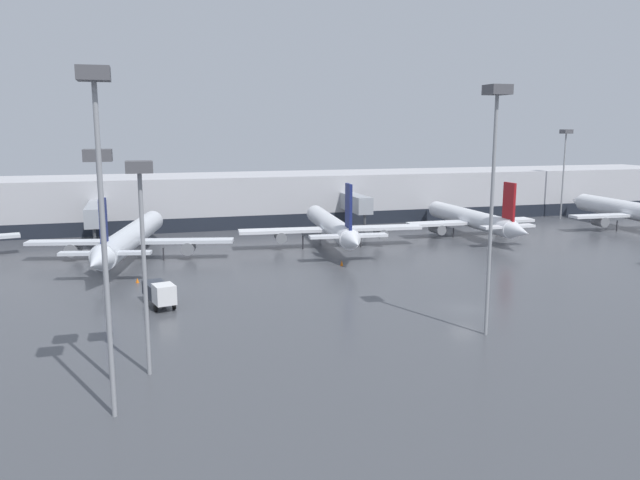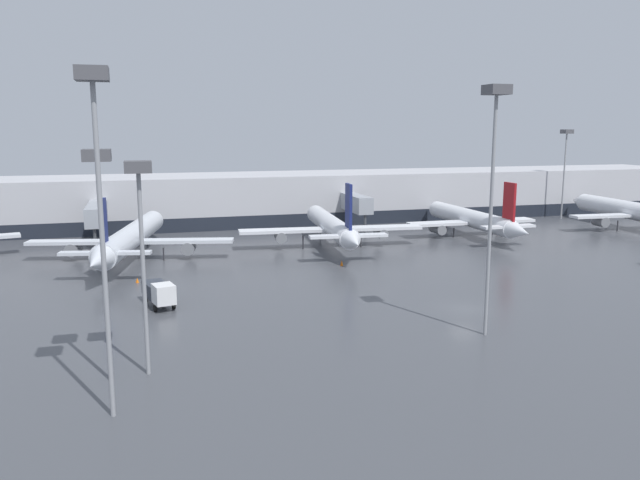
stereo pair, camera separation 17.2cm
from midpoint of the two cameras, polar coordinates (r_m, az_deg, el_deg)
The scene contains 14 objects.
ground_plane at distance 62.85m, azimuth 13.09°, elevation -6.17°, with size 320.00×320.00×0.00m, color #424449.
terminal_building at distance 118.89m, azimuth -1.48°, elevation 3.95°, with size 160.00×29.32×9.00m.
parked_jet_0 at distance 86.97m, azimuth -16.85°, elevation 0.23°, with size 27.01×36.38×9.65m.
parked_jet_2 at distance 91.73m, azimuth 1.13°, elevation 1.29°, with size 27.34×32.38×10.38m.
parked_jet_3 at distance 104.92m, azimuth 13.80°, elevation 1.87°, with size 21.96×31.67×9.60m.
parked_jet_4 at distance 120.97m, azimuth 26.91°, elevation 2.33°, with size 24.11×35.62×9.74m.
service_truck_1 at distance 63.86m, azimuth -14.42°, elevation -4.60°, with size 3.24×6.22×2.57m.
traffic_cone_0 at distance 74.38m, azimuth -16.30°, elevation -3.55°, with size 0.39×0.39×0.57m.
traffic_cone_1 at distance 80.19m, azimuth 2.06°, elevation -2.11°, with size 0.38×0.38×0.68m.
apron_light_mast_0 at distance 53.05m, azimuth 15.73°, elevation 8.46°, with size 1.80×1.80×20.85m.
apron_light_mast_1 at distance 44.11m, azimuth -19.42°, elevation 3.71°, with size 1.80×1.80×16.07m.
apron_light_mast_2 at distance 37.96m, azimuth -19.61°, elevation 7.68°, with size 1.80×1.80×20.82m.
apron_light_mast_3 at distance 44.47m, azimuth -16.04°, elevation 3.17°, with size 1.80×1.80×15.24m.
apron_light_mast_4 at distance 129.90m, azimuth 21.60°, elevation 7.83°, with size 1.80×1.80×17.17m.
Camera 2 is at (-29.71, -52.54, 17.43)m, focal length 35.00 mm.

